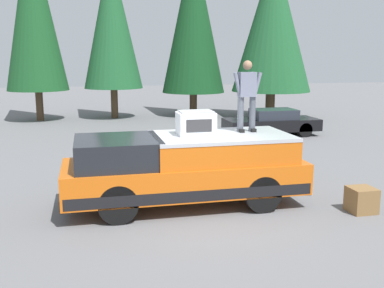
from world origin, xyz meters
TOP-DOWN VIEW (x-y plane):
  - ground_plane at (0.00, 0.00)m, footprint 90.00×90.00m
  - pickup_truck at (0.47, 0.14)m, footprint 2.01×5.54m
  - compressor_unit at (0.52, -0.14)m, footprint 0.65×0.84m
  - person_on_truck_bed at (0.71, -1.44)m, footprint 0.29×0.72m
  - parked_car_black at (8.96, -5.62)m, footprint 1.64×4.10m
  - wooden_crate at (-0.91, -3.61)m, footprint 0.56×0.56m
  - conifer_far_left at (14.50, -7.85)m, footprint 4.38×4.38m
  - conifer_left at (16.53, -3.85)m, footprint 3.63×3.63m
  - conifer_center_left at (16.42, 0.76)m, footprint 3.24×3.24m
  - conifer_center_right at (16.29, 4.79)m, footprint 3.23×3.23m

SIDE VIEW (x-z plane):
  - ground_plane at x=0.00m, z-range 0.00..0.00m
  - wooden_crate at x=-0.91m, z-range 0.00..0.56m
  - parked_car_black at x=8.96m, z-range 0.00..1.16m
  - pickup_truck at x=0.47m, z-range 0.05..1.70m
  - compressor_unit at x=0.52m, z-range 1.65..2.21m
  - person_on_truck_bed at x=0.71m, z-range 1.71..3.40m
  - conifer_far_left at x=14.50m, z-range 0.74..9.85m
  - conifer_center_left at x=16.42m, z-range 0.83..9.92m
  - conifer_left at x=16.53m, z-range 0.67..10.54m
  - conifer_center_right at x=16.29m, z-range 0.81..11.09m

